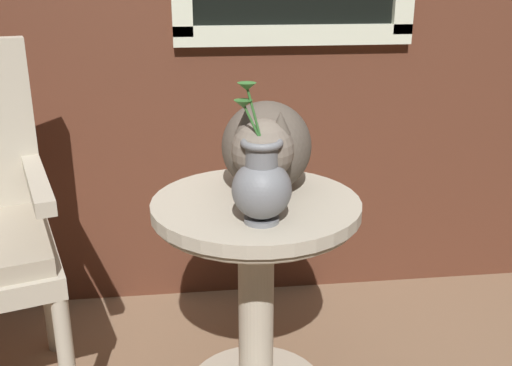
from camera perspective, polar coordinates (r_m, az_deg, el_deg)
name	(u,v)px	position (r m, az deg, el deg)	size (l,w,h in m)	color
wicker_side_table	(256,264)	(1.70, 0.00, -7.69)	(0.57, 0.57, 0.64)	#B2A893
cat	(266,147)	(1.64, 0.96, 3.48)	(0.30, 0.59, 0.27)	brown
pewter_vase_with_ivy	(261,183)	(1.45, 0.52, 0.02)	(0.15, 0.15, 0.35)	slate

